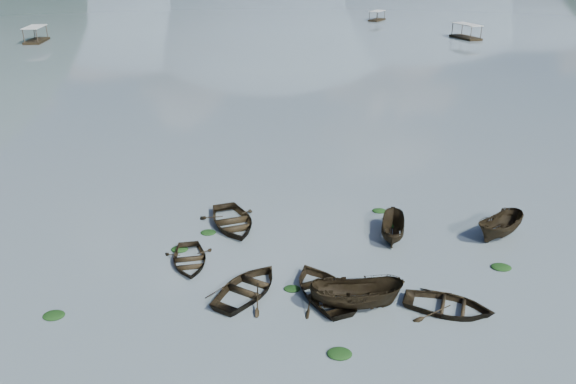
{
  "coord_description": "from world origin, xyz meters",
  "views": [
    {
      "loc": [
        1.17,
        -20.51,
        16.39
      ],
      "look_at": [
        0.0,
        12.0,
        2.0
      ],
      "focal_mm": 35.0,
      "sensor_mm": 36.0,
      "label": 1
    }
  ],
  "objects_px": {
    "rowboat_3": "(324,294)",
    "pontoon_left": "(37,42)",
    "rowboat_0": "(189,263)",
    "pontoon_centre": "(377,21)"
  },
  "relations": [
    {
      "from": "rowboat_0",
      "to": "rowboat_3",
      "type": "xyz_separation_m",
      "value": [
        7.46,
        -2.78,
        0.0
      ]
    },
    {
      "from": "rowboat_3",
      "to": "pontoon_left",
      "type": "height_order",
      "value": "pontoon_left"
    },
    {
      "from": "rowboat_3",
      "to": "pontoon_centre",
      "type": "relative_size",
      "value": 0.88
    },
    {
      "from": "rowboat_0",
      "to": "pontoon_centre",
      "type": "xyz_separation_m",
      "value": [
        22.43,
        110.37,
        0.0
      ]
    },
    {
      "from": "rowboat_0",
      "to": "pontoon_left",
      "type": "relative_size",
      "value": 0.57
    },
    {
      "from": "rowboat_0",
      "to": "pontoon_left",
      "type": "height_order",
      "value": "pontoon_left"
    },
    {
      "from": "rowboat_3",
      "to": "pontoon_centre",
      "type": "bearing_deg",
      "value": -121.27
    },
    {
      "from": "rowboat_0",
      "to": "pontoon_centre",
      "type": "height_order",
      "value": "pontoon_centre"
    },
    {
      "from": "rowboat_0",
      "to": "pontoon_centre",
      "type": "distance_m",
      "value": 112.62
    },
    {
      "from": "rowboat_3",
      "to": "pontoon_left",
      "type": "distance_m",
      "value": 94.03
    }
  ]
}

